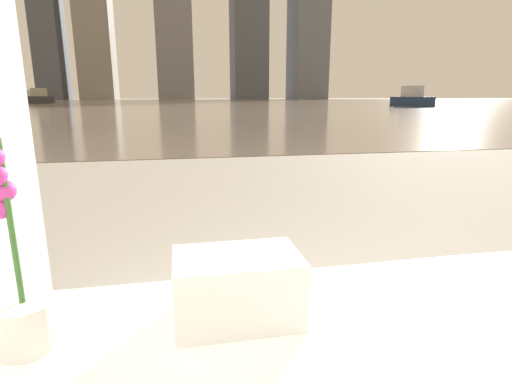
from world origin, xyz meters
TOP-DOWN VIEW (x-y plane):
  - potted_orchid at (-0.77, 0.89)m, footprint 0.13×0.13m
  - towel_stack at (-0.32, 0.92)m, footprint 0.29×0.19m
  - harbor_water at (0.00, 62.00)m, footprint 180.00×110.00m
  - harbor_boat_0 at (22.88, 37.16)m, footprint 1.96×5.36m
  - harbor_boat_1 at (-21.84, 69.69)m, footprint 4.00×5.20m
  - harbor_boat_2 at (-18.66, 61.37)m, footprint 2.44×5.66m
  - skyline_tower_2 at (-20.05, 118.00)m, footprint 8.63×11.29m

SIDE VIEW (x-z plane):
  - harbor_water at x=0.00m, z-range 0.00..0.01m
  - towel_stack at x=-0.32m, z-range 0.54..0.70m
  - potted_orchid at x=-0.77m, z-range 0.43..0.89m
  - harbor_boat_1 at x=-21.84m, z-range -0.27..1.61m
  - harbor_boat_0 at x=22.88m, z-range -0.28..1.71m
  - harbor_boat_2 at x=-18.66m, z-range -0.29..1.77m
  - skyline_tower_2 at x=-20.05m, z-range 0.00..43.40m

